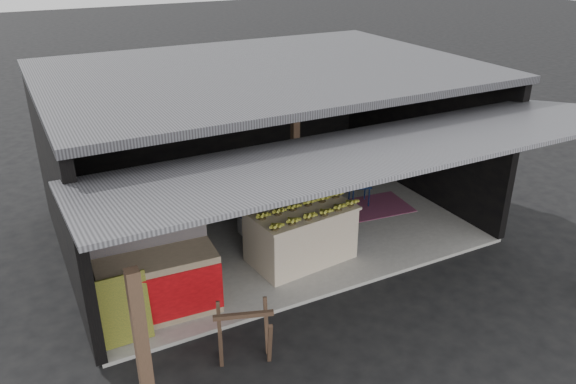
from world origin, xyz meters
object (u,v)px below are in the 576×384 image
banana_table (301,234)px  plastic_chair (359,179)px  sawhorse (244,331)px  neighbor_stall (158,282)px  water_barrel (335,227)px  white_crate (265,210)px

banana_table → plastic_chair: size_ratio=2.10×
plastic_chair → sawhorse: bearing=-120.7°
neighbor_stall → plastic_chair: bearing=24.1°
neighbor_stall → water_barrel: 3.45m
white_crate → neighbor_stall: 2.76m
white_crate → neighbor_stall: (-2.35, -1.45, 0.04)m
banana_table → plastic_chair: banana_table is taller
neighbor_stall → water_barrel: neighbor_stall is taller
banana_table → neighbor_stall: 2.52m
banana_table → white_crate: bearing=91.4°
white_crate → neighbor_stall: size_ratio=0.55×
banana_table → sawhorse: banana_table is taller
water_barrel → sawhorse: bearing=-141.9°
sawhorse → banana_table: bearing=63.6°
sawhorse → water_barrel: (2.68, 2.10, -0.18)m
water_barrel → white_crate: bearing=142.7°
banana_table → neighbor_stall: (-2.50, -0.36, 0.04)m
water_barrel → plastic_chair: (1.22, 1.07, 0.28)m
white_crate → neighbor_stall: bearing=-151.4°
banana_table → white_crate: 1.09m
white_crate → sawhorse: (-1.66, -2.88, -0.06)m
banana_table → water_barrel: bearing=13.3°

